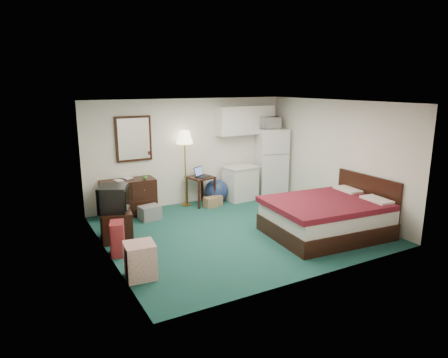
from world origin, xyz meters
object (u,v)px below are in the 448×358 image
desk (201,191)px  kitchen_counter (240,184)px  dresser (128,197)px  floor_lamp (185,169)px  tv_stand (116,225)px  fridge (271,162)px  bed (326,218)px  suitcase (117,238)px

desk → kitchen_counter: size_ratio=0.85×
kitchen_counter → desk: bearing=171.2°
dresser → floor_lamp: bearing=5.1°
desk → tv_stand: desk is taller
dresser → tv_stand: 1.45m
dresser → fridge: size_ratio=0.68×
floor_lamp → fridge: floor_lamp is taller
tv_stand → desk: bearing=36.8°
fridge → floor_lamp: bearing=-168.2°
fridge → bed: size_ratio=0.82×
bed → floor_lamp: bearing=122.3°
floor_lamp → tv_stand: 2.50m
suitcase → tv_stand: bearing=94.8°
floor_lamp → bed: 3.48m
kitchen_counter → suitcase: kitchen_counter is taller
floor_lamp → desk: floor_lamp is taller
desk → bed: bearing=-80.3°
dresser → fridge: fridge is taller
desk → fridge: (2.00, -0.05, 0.52)m
dresser → bed: dresser is taller
fridge → tv_stand: 4.54m
fridge → tv_stand: (-4.33, -1.21, -0.59)m
kitchen_counter → dresser: bearing=173.0°
desk → tv_stand: 2.65m
desk → fridge: size_ratio=0.40×
suitcase → fridge: bearing=40.0°
floor_lamp → fridge: bearing=-4.0°
desk → kitchen_counter: kitchen_counter is taller
fridge → desk: bearing=-165.7°
bed → suitcase: size_ratio=3.63×
fridge → dresser: bearing=-165.8°
floor_lamp → tv_stand: bearing=-145.5°
bed → tv_stand: (-3.58, 1.68, -0.06)m
desk → bed: 3.19m
floor_lamp → bed: floor_lamp is taller
floor_lamp → desk: (0.34, -0.11, -0.55)m
kitchen_counter → bed: bearing=-90.6°
tv_stand → floor_lamp: bearing=43.0°
desk → tv_stand: (-2.33, -1.26, -0.07)m
desk → floor_lamp: bearing=148.3°
dresser → kitchen_counter: (2.79, -0.13, 0.01)m
kitchen_counter → suitcase: (-3.54, -1.87, -0.12)m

